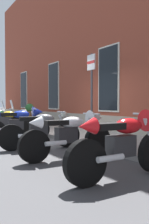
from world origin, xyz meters
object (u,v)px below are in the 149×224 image
Objects in this scene: motorcycle_yellow_naked at (7,122)px; motorcycle_grey_naked at (41,130)px; motorcycle_white_sport at (72,132)px; parking_sign at (92,84)px; barrel_planter at (30,116)px; motorcycle_red_sport at (127,141)px; motorcycle_blue_sport at (20,122)px.

motorcycle_yellow_naked is 3.25m from motorcycle_grey_naked.
parking_sign reaches higher than motorcycle_white_sport.
motorcycle_white_sport is 2.34m from parking_sign.
barrel_planter is at bearing 162.15° from motorcycle_grey_naked.
motorcycle_red_sport is at bearing 0.52° from motorcycle_white_sport.
motorcycle_red_sport is (2.98, 0.13, 0.09)m from motorcycle_grey_naked.
barrel_planter reaches higher than motorcycle_white_sport.
motorcycle_yellow_naked is 6.23m from motorcycle_red_sport.
motorcycle_blue_sport is at bearing -25.75° from barrel_planter.
motorcycle_blue_sport is at bearing -178.43° from motorcycle_white_sport.
motorcycle_blue_sport is at bearing -136.07° from parking_sign.
motorcycle_red_sport is 8.00m from barrel_planter.
motorcycle_blue_sport is at bearing -1.40° from motorcycle_yellow_naked.
motorcycle_blue_sport is (1.56, -0.04, 0.10)m from motorcycle_yellow_naked.
motorcycle_blue_sport is 1.69m from motorcycle_grey_naked.
motorcycle_white_sport is (4.58, 0.04, 0.07)m from motorcycle_yellow_naked.
barrel_planter reaches higher than motorcycle_grey_naked.
motorcycle_white_sport is 6.39m from barrel_planter.
motorcycle_white_sport is 1.65m from motorcycle_red_sport.
barrel_planter is (-1.64, 1.51, 0.09)m from motorcycle_yellow_naked.
motorcycle_blue_sport reaches higher than motorcycle_yellow_naked.
motorcycle_blue_sport is at bearing -178.80° from motorcycle_red_sport.
barrel_planter is at bearing -179.71° from parking_sign.
parking_sign is 2.39× the size of barrel_planter.
motorcycle_blue_sport reaches higher than motorcycle_white_sport.
motorcycle_red_sport is 0.84× the size of parking_sign.
motorcycle_grey_naked is at bearing -1.00° from motorcycle_blue_sport.
motorcycle_grey_naked is at bearing -1.19° from motorcycle_yellow_naked.
motorcycle_yellow_naked is at bearing 178.81° from motorcycle_grey_naked.
motorcycle_blue_sport is 3.02m from motorcycle_white_sport.
motorcycle_grey_naked is at bearing -17.85° from barrel_planter.
motorcycle_grey_naked is 1.01× the size of motorcycle_red_sport.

